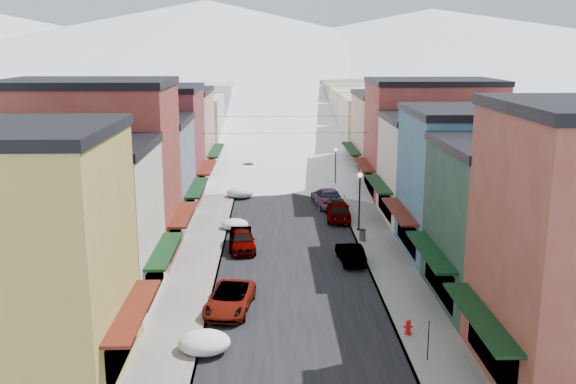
{
  "coord_description": "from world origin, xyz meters",
  "views": [
    {
      "loc": [
        -1.43,
        -22.73,
        14.76
      ],
      "look_at": [
        0.0,
        31.8,
        2.14
      ],
      "focal_mm": 40.0,
      "sensor_mm": 36.0,
      "label": 1
    }
  ],
  "objects": [
    {
      "name": "car_silver_sedan",
      "position": [
        -3.61,
        22.19,
        0.76
      ],
      "size": [
        2.29,
        4.66,
        1.53
      ],
      "primitive_type": "imported",
      "rotation": [
        0.0,
        0.0,
        0.11
      ],
      "color": "#95989D",
      "rests_on": "ground"
    },
    {
      "name": "bldg_r_green",
      "position": [
        13.19,
        12.0,
        4.76
      ],
      "size": [
        11.3,
        9.2,
        9.5
      ],
      "color": "#1A3728",
      "rests_on": "ground"
    },
    {
      "name": "bldg_r_brick_far",
      "position": [
        14.19,
        39.0,
        5.76
      ],
      "size": [
        13.3,
        9.2,
        11.5
      ],
      "color": "maroon",
      "rests_on": "ground"
    },
    {
      "name": "fire_hydrant",
      "position": [
        5.57,
        7.66,
        0.51
      ],
      "size": [
        0.46,
        0.35,
        0.79
      ],
      "color": "red",
      "rests_on": "sidewalk_right"
    },
    {
      "name": "car_black_sedan",
      "position": [
        3.78,
        35.24,
        0.84
      ],
      "size": [
        3.03,
        6.06,
        1.69
      ],
      "primitive_type": "imported",
      "rotation": [
        0.0,
        0.0,
        3.26
      ],
      "color": "black",
      "rests_on": "ground"
    },
    {
      "name": "snow_pile_near",
      "position": [
        -4.74,
        6.28,
        0.52
      ],
      "size": [
        2.56,
        2.78,
        1.08
      ],
      "color": "white",
      "rests_on": "ground"
    },
    {
      "name": "distant_blocks",
      "position": [
        0.0,
        83.0,
        4.0
      ],
      "size": [
        34.0,
        55.0,
        8.0
      ],
      "color": "gray",
      "rests_on": "ground"
    },
    {
      "name": "trash_can",
      "position": [
        5.46,
        23.86,
        0.6
      ],
      "size": [
        0.52,
        0.52,
        0.87
      ],
      "color": "#56585A",
      "rests_on": "sidewalk_right"
    },
    {
      "name": "car_green_sedan",
      "position": [
        3.98,
        19.27,
        0.68
      ],
      "size": [
        1.79,
        4.22,
        1.35
      ],
      "primitive_type": "imported",
      "rotation": [
        0.0,
        0.0,
        3.23
      ],
      "color": "black",
      "rests_on": "ground"
    },
    {
      "name": "road",
      "position": [
        0.0,
        60.0,
        0.01
      ],
      "size": [
        10.0,
        160.0,
        0.01
      ],
      "primitive_type": "cube",
      "color": "black",
      "rests_on": "ground"
    },
    {
      "name": "car_dark_hatch",
      "position": [
        -3.75,
        22.81,
        0.7
      ],
      "size": [
        1.52,
        4.26,
        1.4
      ],
      "primitive_type": "imported",
      "rotation": [
        0.0,
        0.0,
        0.01
      ],
      "color": "black",
      "rests_on": "ground"
    },
    {
      "name": "curb_right",
      "position": [
        5.05,
        60.0,
        0.07
      ],
      "size": [
        0.1,
        160.0,
        0.15
      ],
      "primitive_type": "cube",
      "color": "slate",
      "rests_on": "ground"
    },
    {
      "name": "bldg_r_tan",
      "position": [
        13.19,
        49.0,
        4.76
      ],
      "size": [
        11.3,
        11.2,
        9.5
      ],
      "color": "tan",
      "rests_on": "ground"
    },
    {
      "name": "streetlamp_near",
      "position": [
        5.57,
        26.69,
        3.11
      ],
      "size": [
        0.39,
        0.39,
        4.7
      ],
      "color": "black",
      "rests_on": "sidewalk_right"
    },
    {
      "name": "snow_pile_mid",
      "position": [
        -4.43,
        27.55,
        0.44
      ],
      "size": [
        2.19,
        2.55,
        0.93
      ],
      "color": "white",
      "rests_on": "ground"
    },
    {
      "name": "bldg_l_tan",
      "position": [
        -13.19,
        48.0,
        5.01
      ],
      "size": [
        11.3,
        11.2,
        10.0
      ],
      "color": "tan",
      "rests_on": "ground"
    },
    {
      "name": "bldg_r_cream",
      "position": [
        13.69,
        30.0,
        4.51
      ],
      "size": [
        12.3,
        9.2,
        9.0
      ],
      "color": "beige",
      "rests_on": "ground"
    },
    {
      "name": "car_white_suv",
      "position": [
        -3.83,
        11.27,
        0.7
      ],
      "size": [
        2.99,
        5.33,
        1.41
      ],
      "primitive_type": "imported",
      "rotation": [
        0.0,
        0.0,
        -0.13
      ],
      "color": "silver",
      "rests_on": "ground"
    },
    {
      "name": "bldg_r_blue",
      "position": [
        13.19,
        21.0,
        5.26
      ],
      "size": [
        11.3,
        9.2,
        10.5
      ],
      "color": "#37647E",
      "rests_on": "ground"
    },
    {
      "name": "parking_sign",
      "position": [
        5.91,
        4.89,
        1.32
      ],
      "size": [
        0.06,
        0.27,
        1.99
      ],
      "color": "black",
      "rests_on": "sidewalk_right"
    },
    {
      "name": "bldg_l_grayblue",
      "position": [
        -13.19,
        29.0,
        4.51
      ],
      "size": [
        11.3,
        9.2,
        9.0
      ],
      "color": "slate",
      "rests_on": "ground"
    },
    {
      "name": "mountain_ridge",
      "position": [
        -19.47,
        277.18,
        14.36
      ],
      "size": [
        670.0,
        340.0,
        34.0
      ],
      "color": "silver",
      "rests_on": "ground"
    },
    {
      "name": "car_silver_wagon",
      "position": [
        -4.15,
        49.1,
        0.75
      ],
      "size": [
        2.24,
        5.22,
        1.5
      ],
      "primitive_type": "imported",
      "rotation": [
        0.0,
        0.0,
        -0.03
      ],
      "color": "#93959A",
      "rests_on": "ground"
    },
    {
      "name": "curb_left",
      "position": [
        -5.05,
        60.0,
        0.07
      ],
      "size": [
        0.1,
        160.0,
        0.15
      ],
      "primitive_type": "cube",
      "color": "slate",
      "rests_on": "ground"
    },
    {
      "name": "car_lane_silver",
      "position": [
        -1.78,
        60.27,
        0.79
      ],
      "size": [
        2.2,
        4.75,
        1.58
      ],
      "primitive_type": "imported",
      "rotation": [
        0.0,
        0.0,
        -0.07
      ],
      "color": "#ABAFB3",
      "rests_on": "ground"
    },
    {
      "name": "sidewalk_left",
      "position": [
        -6.6,
        60.0,
        0.07
      ],
      "size": [
        3.2,
        160.0,
        0.15
      ],
      "primitive_type": "cube",
      "color": "gray",
      "rests_on": "ground"
    },
    {
      "name": "car_lane_white",
      "position": [
        1.44,
        68.02,
        0.73
      ],
      "size": [
        2.64,
        5.33,
        1.45
      ],
      "primitive_type": "imported",
      "rotation": [
        0.0,
        0.0,
        3.1
      ],
      "color": "silver",
      "rests_on": "ground"
    },
    {
      "name": "car_gray_suv",
      "position": [
        4.3,
        30.26,
        0.86
      ],
      "size": [
        2.31,
        5.15,
        1.72
      ],
      "primitive_type": "imported",
      "rotation": [
        0.0,
        0.0,
        3.08
      ],
      "color": "gray",
      "rests_on": "ground"
    },
    {
      "name": "sidewalk_right",
      "position": [
        6.6,
        60.0,
        0.07
      ],
      "size": [
        3.2,
        160.0,
        0.15
      ],
      "primitive_type": "cube",
      "color": "gray",
      "rests_on": "ground"
    },
    {
      "name": "overhead_cables",
      "position": [
        0.0,
        47.5,
        6.2
      ],
      "size": [
        16.4,
        15.04,
        0.04
      ],
      "color": "black",
      "rests_on": "ground"
    },
    {
      "name": "bldg_l_cream",
      "position": [
        -13.19,
        12.5,
        4.76
      ],
      "size": [
        11.3,
        8.2,
        9.5
      ],
      "color": "beige",
      "rests_on": "ground"
    },
    {
      "name": "streetlamp_far",
      "position": [
        5.2,
        42.36,
        2.78
      ],
      "size": [
        0.35,
        0.35,
        4.16
      ],
      "color": "black",
      "rests_on": "sidewalk_right"
    },
    {
      "name": "bldg_l_brick_near",
      "position": [
        -13.69,
        20.5,
        6.26
      ],
      "size": [
        12.3,
        8.2,
        12.5
      ],
      "color": "maroon",
      "rests_on": "ground"
    },
    {
      "name": "bldg_l_brick_far",
      "position": [
        -14.19,
        38.0,
        5.51
      ],
      "size": [
        13.3,
        9.2,
        11.0
      ],
      "color": "maroon",
      "rests_on": "ground"
    },
    {
      "name": "bldg_l_yellow",
      "position": [
        -13.19,
        4.0,
        5.76
      ],
      "size": [
        11.3,
        8.7,
        11.5
      ],
      "color": "#AA973E",
      "rests_on": "ground"
    },
    {
      "name": "snow_pile_far",
      "position": [
        -4.48,
        38.68,
        0.54
      ],
      "size": [
        2.65,
        2.83,
        1.12
      ],
      "color": "white",
      "rests_on": "ground"
    }
  ]
}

